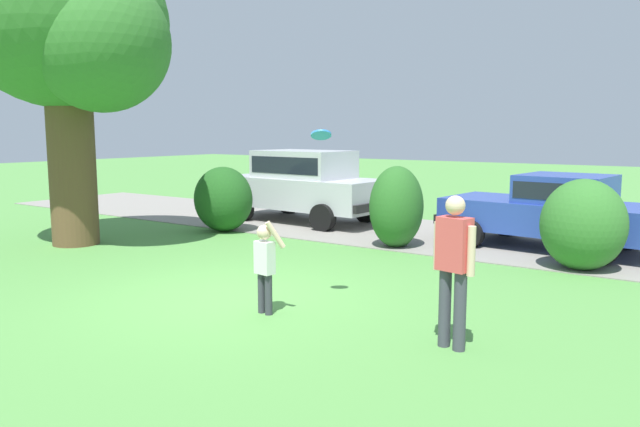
% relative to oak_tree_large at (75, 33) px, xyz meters
% --- Properties ---
extents(ground_plane, '(80.00, 80.00, 0.00)m').
position_rel_oak_tree_large_xyz_m(ground_plane, '(5.46, -1.29, -4.44)').
color(ground_plane, '#518E42').
extents(driveway_strip, '(28.00, 4.40, 0.02)m').
position_rel_oak_tree_large_xyz_m(driveway_strip, '(5.46, 5.29, -4.43)').
color(driveway_strip, gray).
rests_on(driveway_strip, ground).
extents(oak_tree_large, '(4.67, 4.25, 6.51)m').
position_rel_oak_tree_large_xyz_m(oak_tree_large, '(0.00, 0.00, 0.00)').
color(oak_tree_large, brown).
rests_on(oak_tree_large, ground).
extents(shrub_near_tree, '(1.47, 1.35, 1.58)m').
position_rel_oak_tree_large_xyz_m(shrub_near_tree, '(1.21, 3.02, -3.73)').
color(shrub_near_tree, '#1E511C').
rests_on(shrub_near_tree, ground).
extents(shrub_centre_left, '(1.10, 1.25, 1.72)m').
position_rel_oak_tree_large_xyz_m(shrub_centre_left, '(5.68, 3.56, -3.62)').
color(shrub_centre_left, '#286023').
rests_on(shrub_centre_left, ground).
extents(shrub_centre, '(1.46, 1.37, 1.62)m').
position_rel_oak_tree_large_xyz_m(shrub_centre, '(9.36, 3.53, -3.64)').
color(shrub_centre, '#33702B').
rests_on(shrub_centre, ground).
extents(parked_sedan, '(4.54, 2.38, 1.56)m').
position_rel_oak_tree_large_xyz_m(parked_sedan, '(8.45, 5.19, -3.60)').
color(parked_sedan, '#28429E').
rests_on(parked_sedan, ground).
extents(parked_suv, '(4.81, 2.34, 1.92)m').
position_rel_oak_tree_large_xyz_m(parked_suv, '(1.94, 5.36, -3.37)').
color(parked_suv, silver).
rests_on(parked_suv, ground).
extents(child_thrower, '(0.46, 0.24, 1.29)m').
position_rel_oak_tree_large_xyz_m(child_thrower, '(6.45, -1.66, -3.73)').
color(child_thrower, '#383842').
rests_on(child_thrower, ground).
extents(frisbee, '(0.30, 0.27, 0.20)m').
position_rel_oak_tree_large_xyz_m(frisbee, '(6.88, -0.97, -2.05)').
color(frisbee, '#337FDB').
extents(adult_onlooker, '(0.52, 0.29, 1.74)m').
position_rel_oak_tree_large_xyz_m(adult_onlooker, '(9.02, -1.47, -3.46)').
color(adult_onlooker, '#3F3F4C').
rests_on(adult_onlooker, ground).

